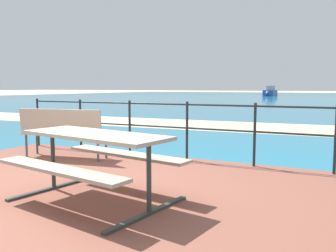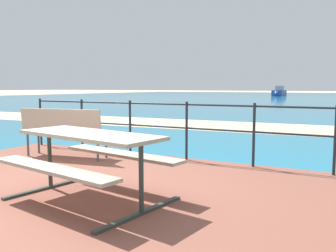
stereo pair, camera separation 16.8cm
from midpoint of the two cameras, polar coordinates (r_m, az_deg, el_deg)
ground_plane at (r=4.61m, az=-15.87°, el=-10.84°), size 240.00×240.00×0.00m
patio_paving at (r=4.60m, az=-15.88°, el=-10.49°), size 6.40×5.20×0.06m
sea_water at (r=43.32m, az=23.40°, el=4.04°), size 90.00×90.00×0.01m
beach_strip at (r=12.14m, az=12.68°, el=-0.14°), size 54.08×5.29×0.01m
picnic_table at (r=4.06m, az=-11.37°, el=-3.72°), size 1.98×1.56×0.77m
park_bench at (r=6.61m, az=-15.87°, el=-0.40°), size 1.68×0.65×0.90m
railing_fence at (r=6.44m, az=-1.02°, el=0.64°), size 5.94×0.04×1.03m
boat_near at (r=55.40m, az=17.57°, el=5.19°), size 1.59×4.15×1.50m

